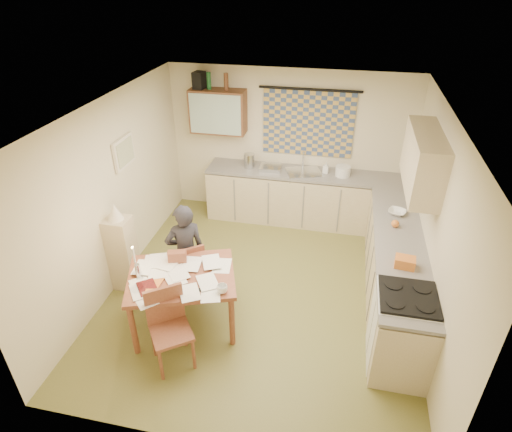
% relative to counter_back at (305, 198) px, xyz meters
% --- Properties ---
extents(floor, '(4.00, 4.50, 0.02)m').
position_rel_counter_back_xyz_m(floor, '(-0.35, -1.95, -0.46)').
color(floor, brown).
rests_on(floor, ground).
extents(ceiling, '(4.00, 4.50, 0.02)m').
position_rel_counter_back_xyz_m(ceiling, '(-0.35, -1.95, 2.06)').
color(ceiling, white).
rests_on(ceiling, floor).
extents(wall_back, '(4.00, 0.02, 2.50)m').
position_rel_counter_back_xyz_m(wall_back, '(-0.35, 0.31, 0.80)').
color(wall_back, beige).
rests_on(wall_back, floor).
extents(wall_front, '(4.00, 0.02, 2.50)m').
position_rel_counter_back_xyz_m(wall_front, '(-0.35, -4.21, 0.80)').
color(wall_front, beige).
rests_on(wall_front, floor).
extents(wall_left, '(0.02, 4.50, 2.50)m').
position_rel_counter_back_xyz_m(wall_left, '(-2.36, -1.95, 0.80)').
color(wall_left, beige).
rests_on(wall_left, floor).
extents(wall_right, '(0.02, 4.50, 2.50)m').
position_rel_counter_back_xyz_m(wall_right, '(1.66, -1.95, 0.80)').
color(wall_right, beige).
rests_on(wall_right, floor).
extents(window_blind, '(1.45, 0.03, 1.05)m').
position_rel_counter_back_xyz_m(window_blind, '(-0.05, 0.27, 1.20)').
color(window_blind, '#374B74').
rests_on(window_blind, wall_back).
extents(curtain_rod, '(1.60, 0.04, 0.04)m').
position_rel_counter_back_xyz_m(curtain_rod, '(-0.05, 0.25, 1.75)').
color(curtain_rod, black).
rests_on(curtain_rod, wall_back).
extents(wall_cabinet, '(0.90, 0.34, 0.70)m').
position_rel_counter_back_xyz_m(wall_cabinet, '(-1.50, 0.13, 1.35)').
color(wall_cabinet, '#56311D').
rests_on(wall_cabinet, wall_back).
extents(wall_cabinet_glass, '(0.84, 0.02, 0.64)m').
position_rel_counter_back_xyz_m(wall_cabinet_glass, '(-1.50, -0.04, 1.35)').
color(wall_cabinet_glass, '#99B2A5').
rests_on(wall_cabinet_glass, wall_back).
extents(upper_cabinet_right, '(0.34, 1.30, 0.70)m').
position_rel_counter_back_xyz_m(upper_cabinet_right, '(1.48, -1.40, 1.40)').
color(upper_cabinet_right, tan).
rests_on(upper_cabinet_right, wall_right).
extents(framed_print, '(0.04, 0.50, 0.40)m').
position_rel_counter_back_xyz_m(framed_print, '(-2.32, -1.55, 1.25)').
color(framed_print, beige).
rests_on(framed_print, wall_left).
extents(print_canvas, '(0.01, 0.42, 0.32)m').
position_rel_counter_back_xyz_m(print_canvas, '(-2.30, -1.55, 1.25)').
color(print_canvas, beige).
rests_on(print_canvas, wall_left).
extents(counter_back, '(3.30, 0.62, 0.92)m').
position_rel_counter_back_xyz_m(counter_back, '(0.00, 0.00, 0.00)').
color(counter_back, tan).
rests_on(counter_back, floor).
extents(counter_right, '(0.62, 2.95, 0.92)m').
position_rel_counter_back_xyz_m(counter_right, '(1.35, -1.78, -0.00)').
color(counter_right, tan).
rests_on(counter_right, floor).
extents(stove, '(0.62, 0.62, 0.95)m').
position_rel_counter_back_xyz_m(stove, '(1.35, -2.82, 0.02)').
color(stove, white).
rests_on(stove, floor).
extents(sink, '(0.67, 0.60, 0.10)m').
position_rel_counter_back_xyz_m(sink, '(-0.05, 0.00, 0.43)').
color(sink, silver).
rests_on(sink, counter_back).
extents(tap, '(0.04, 0.04, 0.28)m').
position_rel_counter_back_xyz_m(tap, '(-0.09, 0.18, 0.61)').
color(tap, silver).
rests_on(tap, counter_back).
extents(dish_rack, '(0.36, 0.32, 0.06)m').
position_rel_counter_back_xyz_m(dish_rack, '(-0.60, 0.00, 0.50)').
color(dish_rack, silver).
rests_on(dish_rack, counter_back).
extents(kettle, '(0.20, 0.20, 0.24)m').
position_rel_counter_back_xyz_m(kettle, '(-0.96, 0.00, 0.59)').
color(kettle, silver).
rests_on(kettle, counter_back).
extents(mixing_bowl, '(0.30, 0.30, 0.16)m').
position_rel_counter_back_xyz_m(mixing_bowl, '(0.57, 0.00, 0.55)').
color(mixing_bowl, white).
rests_on(mixing_bowl, counter_back).
extents(soap_bottle, '(0.12, 0.12, 0.19)m').
position_rel_counter_back_xyz_m(soap_bottle, '(0.30, 0.05, 0.56)').
color(soap_bottle, white).
rests_on(soap_bottle, counter_back).
extents(bowl, '(0.38, 0.38, 0.06)m').
position_rel_counter_back_xyz_m(bowl, '(1.35, -1.08, 0.50)').
color(bowl, white).
rests_on(bowl, counter_right).
extents(orange_bag, '(0.24, 0.18, 0.12)m').
position_rel_counter_back_xyz_m(orange_bag, '(1.35, -2.28, 0.53)').
color(orange_bag, orange).
rests_on(orange_bag, counter_right).
extents(fruit_orange, '(0.10, 0.10, 0.10)m').
position_rel_counter_back_xyz_m(fruit_orange, '(1.30, -1.43, 0.52)').
color(fruit_orange, orange).
rests_on(fruit_orange, counter_right).
extents(speaker, '(0.18, 0.22, 0.26)m').
position_rel_counter_back_xyz_m(speaker, '(-1.79, 0.13, 1.83)').
color(speaker, black).
rests_on(speaker, wall_cabinet).
extents(bottle_green, '(0.09, 0.09, 0.26)m').
position_rel_counter_back_xyz_m(bottle_green, '(-1.63, 0.13, 1.83)').
color(bottle_green, '#195926').
rests_on(bottle_green, wall_cabinet).
extents(bottle_brown, '(0.08, 0.08, 0.26)m').
position_rel_counter_back_xyz_m(bottle_brown, '(-1.35, 0.13, 1.83)').
color(bottle_brown, '#56311D').
rests_on(bottle_brown, wall_cabinet).
extents(dining_table, '(1.46, 1.27, 0.75)m').
position_rel_counter_back_xyz_m(dining_table, '(-1.16, -2.75, -0.07)').
color(dining_table, brown).
rests_on(dining_table, floor).
extents(chair_far, '(0.52, 0.52, 0.82)m').
position_rel_counter_back_xyz_m(chair_far, '(-1.29, -2.18, -0.20)').
color(chair_far, brown).
rests_on(chair_far, floor).
extents(chair_near, '(0.58, 0.58, 0.93)m').
position_rel_counter_back_xyz_m(chair_near, '(-1.08, -3.34, -0.16)').
color(chair_near, brown).
rests_on(chair_near, floor).
extents(person, '(0.80, 0.78, 1.37)m').
position_rel_counter_back_xyz_m(person, '(-1.30, -2.22, 0.23)').
color(person, black).
rests_on(person, floor).
extents(shelf_stand, '(0.32, 0.30, 1.07)m').
position_rel_counter_back_xyz_m(shelf_stand, '(-2.19, -2.23, 0.08)').
color(shelf_stand, tan).
rests_on(shelf_stand, floor).
extents(lampshade, '(0.20, 0.20, 0.22)m').
position_rel_counter_back_xyz_m(lampshade, '(-2.19, -2.23, 0.73)').
color(lampshade, beige).
rests_on(lampshade, shelf_stand).
extents(letter_rack, '(0.24, 0.16, 0.16)m').
position_rel_counter_back_xyz_m(letter_rack, '(-1.28, -2.53, 0.38)').
color(letter_rack, brown).
rests_on(letter_rack, dining_table).
extents(mug, '(0.22, 0.22, 0.09)m').
position_rel_counter_back_xyz_m(mug, '(-0.61, -2.94, 0.35)').
color(mug, white).
rests_on(mug, dining_table).
extents(magazine, '(0.45, 0.45, 0.02)m').
position_rel_counter_back_xyz_m(magazine, '(-1.52, -3.11, 0.31)').
color(magazine, maroon).
rests_on(magazine, dining_table).
extents(book, '(0.17, 0.23, 0.02)m').
position_rel_counter_back_xyz_m(book, '(-1.48, -2.96, 0.31)').
color(book, orange).
rests_on(book, dining_table).
extents(orange_box, '(0.14, 0.11, 0.04)m').
position_rel_counter_back_xyz_m(orange_box, '(-1.36, -3.13, 0.32)').
color(orange_box, orange).
rests_on(orange_box, dining_table).
extents(eyeglasses, '(0.13, 0.11, 0.02)m').
position_rel_counter_back_xyz_m(eyeglasses, '(-0.89, -2.98, 0.31)').
color(eyeglasses, black).
rests_on(eyeglasses, dining_table).
extents(candle_holder, '(0.07, 0.07, 0.18)m').
position_rel_counter_back_xyz_m(candle_holder, '(-1.62, -2.88, 0.39)').
color(candle_holder, silver).
rests_on(candle_holder, dining_table).
extents(candle, '(0.03, 0.03, 0.22)m').
position_rel_counter_back_xyz_m(candle, '(-1.65, -2.85, 0.59)').
color(candle, white).
rests_on(candle, dining_table).
extents(candle_flame, '(0.02, 0.02, 0.02)m').
position_rel_counter_back_xyz_m(candle_flame, '(-1.64, -2.89, 0.71)').
color(candle_flame, '#FFCC66').
rests_on(candle_flame, dining_table).
extents(papers, '(1.17, 1.11, 0.03)m').
position_rel_counter_back_xyz_m(papers, '(-1.26, -2.76, 0.31)').
color(papers, white).
rests_on(papers, dining_table).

